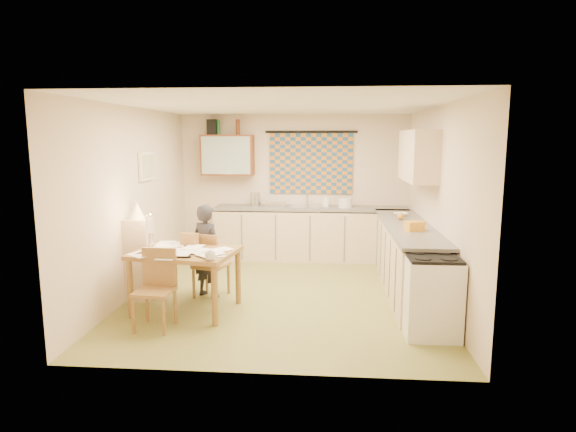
# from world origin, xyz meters

# --- Properties ---
(floor) EXTENTS (4.00, 4.50, 0.02)m
(floor) POSITION_xyz_m (0.00, 0.00, -0.01)
(floor) COLOR olive
(floor) RESTS_ON ground
(ceiling) EXTENTS (4.00, 4.50, 0.02)m
(ceiling) POSITION_xyz_m (0.00, 0.00, 2.51)
(ceiling) COLOR white
(ceiling) RESTS_ON floor
(wall_back) EXTENTS (4.00, 0.02, 2.50)m
(wall_back) POSITION_xyz_m (0.00, 2.26, 1.25)
(wall_back) COLOR beige
(wall_back) RESTS_ON floor
(wall_front) EXTENTS (4.00, 0.02, 2.50)m
(wall_front) POSITION_xyz_m (0.00, -2.26, 1.25)
(wall_front) COLOR beige
(wall_front) RESTS_ON floor
(wall_left) EXTENTS (0.02, 4.50, 2.50)m
(wall_left) POSITION_xyz_m (-2.01, 0.00, 1.25)
(wall_left) COLOR beige
(wall_left) RESTS_ON floor
(wall_right) EXTENTS (0.02, 4.50, 2.50)m
(wall_right) POSITION_xyz_m (2.01, 0.00, 1.25)
(wall_right) COLOR beige
(wall_right) RESTS_ON floor
(window_blind) EXTENTS (1.45, 0.03, 1.05)m
(window_blind) POSITION_xyz_m (0.30, 2.22, 1.65)
(window_blind) COLOR #265179
(window_blind) RESTS_ON wall_back
(curtain_rod) EXTENTS (1.60, 0.04, 0.04)m
(curtain_rod) POSITION_xyz_m (0.30, 2.20, 2.20)
(curtain_rod) COLOR black
(curtain_rod) RESTS_ON wall_back
(wall_cabinet) EXTENTS (0.90, 0.34, 0.70)m
(wall_cabinet) POSITION_xyz_m (-1.15, 2.08, 1.80)
(wall_cabinet) COLOR #612D14
(wall_cabinet) RESTS_ON wall_back
(wall_cabinet_glass) EXTENTS (0.84, 0.02, 0.64)m
(wall_cabinet_glass) POSITION_xyz_m (-1.15, 1.91, 1.80)
(wall_cabinet_glass) COLOR #99B2A5
(wall_cabinet_glass) RESTS_ON wall_back
(upper_cabinet_right) EXTENTS (0.34, 1.30, 0.70)m
(upper_cabinet_right) POSITION_xyz_m (1.83, 0.55, 1.85)
(upper_cabinet_right) COLOR #CBAC8A
(upper_cabinet_right) RESTS_ON wall_right
(framed_print) EXTENTS (0.04, 0.50, 0.40)m
(framed_print) POSITION_xyz_m (-1.97, 0.40, 1.70)
(framed_print) COLOR white
(framed_print) RESTS_ON wall_left
(print_canvas) EXTENTS (0.01, 0.42, 0.32)m
(print_canvas) POSITION_xyz_m (-1.95, 0.40, 1.70)
(print_canvas) COLOR silver
(print_canvas) RESTS_ON wall_left
(counter_back) EXTENTS (3.30, 0.62, 0.92)m
(counter_back) POSITION_xyz_m (0.31, 1.95, 0.45)
(counter_back) COLOR #CBAC8A
(counter_back) RESTS_ON floor
(counter_right) EXTENTS (0.62, 2.95, 0.92)m
(counter_right) POSITION_xyz_m (1.70, 0.34, 0.45)
(counter_right) COLOR #CBAC8A
(counter_right) RESTS_ON floor
(stove) EXTENTS (0.56, 0.56, 0.87)m
(stove) POSITION_xyz_m (1.70, -1.24, 0.43)
(stove) COLOR white
(stove) RESTS_ON floor
(sink) EXTENTS (0.61, 0.53, 0.10)m
(sink) POSITION_xyz_m (0.24, 1.95, 0.88)
(sink) COLOR silver
(sink) RESTS_ON counter_back
(tap) EXTENTS (0.04, 0.04, 0.28)m
(tap) POSITION_xyz_m (0.24, 2.13, 1.06)
(tap) COLOR silver
(tap) RESTS_ON counter_back
(dish_rack) EXTENTS (0.36, 0.31, 0.06)m
(dish_rack) POSITION_xyz_m (-0.30, 1.95, 0.95)
(dish_rack) COLOR silver
(dish_rack) RESTS_ON counter_back
(kettle) EXTENTS (0.23, 0.23, 0.24)m
(kettle) POSITION_xyz_m (-0.65, 1.95, 1.04)
(kettle) COLOR silver
(kettle) RESTS_ON counter_back
(mixing_bowl) EXTENTS (0.27, 0.27, 0.16)m
(mixing_bowl) POSITION_xyz_m (0.90, 1.95, 1.00)
(mixing_bowl) COLOR white
(mixing_bowl) RESTS_ON counter_back
(soap_bottle) EXTENTS (0.11, 0.11, 0.21)m
(soap_bottle) POSITION_xyz_m (0.57, 2.00, 1.03)
(soap_bottle) COLOR white
(soap_bottle) RESTS_ON counter_back
(bowl) EXTENTS (0.29, 0.29, 0.05)m
(bowl) POSITION_xyz_m (1.70, 1.06, 0.95)
(bowl) COLOR white
(bowl) RESTS_ON counter_right
(orange_bag) EXTENTS (0.26, 0.22, 0.12)m
(orange_bag) POSITION_xyz_m (1.70, -0.10, 0.98)
(orange_bag) COLOR gold
(orange_bag) RESTS_ON counter_right
(fruit_orange) EXTENTS (0.10, 0.10, 0.10)m
(fruit_orange) POSITION_xyz_m (1.65, 0.75, 0.97)
(fruit_orange) COLOR gold
(fruit_orange) RESTS_ON counter_right
(speaker) EXTENTS (0.18, 0.21, 0.26)m
(speaker) POSITION_xyz_m (-1.42, 2.08, 2.28)
(speaker) COLOR black
(speaker) RESTS_ON wall_cabinet
(bottle_green) EXTENTS (0.09, 0.09, 0.26)m
(bottle_green) POSITION_xyz_m (-1.31, 2.08, 2.28)
(bottle_green) COLOR #195926
(bottle_green) RESTS_ON wall_cabinet
(bottle_brown) EXTENTS (0.07, 0.07, 0.26)m
(bottle_brown) POSITION_xyz_m (-0.96, 2.08, 2.28)
(bottle_brown) COLOR #612D14
(bottle_brown) RESTS_ON wall_cabinet
(dining_table) EXTENTS (1.30, 1.07, 0.75)m
(dining_table) POSITION_xyz_m (-1.12, -0.72, 0.38)
(dining_table) COLOR brown
(dining_table) RESTS_ON floor
(chair_far) EXTENTS (0.49, 0.49, 0.87)m
(chair_far) POSITION_xyz_m (-0.95, -0.17, 0.27)
(chair_far) COLOR brown
(chair_far) RESTS_ON floor
(chair_near) EXTENTS (0.42, 0.42, 0.88)m
(chair_near) POSITION_xyz_m (-1.30, -1.29, 0.27)
(chair_near) COLOR brown
(chair_near) RESTS_ON floor
(person) EXTENTS (0.71, 0.68, 1.25)m
(person) POSITION_xyz_m (-0.99, -0.17, 0.62)
(person) COLOR black
(person) RESTS_ON floor
(shelf_stand) EXTENTS (0.32, 0.30, 1.07)m
(shelf_stand) POSITION_xyz_m (-1.84, -0.34, 0.53)
(shelf_stand) COLOR #CBAC8A
(shelf_stand) RESTS_ON floor
(lampshade) EXTENTS (0.20, 0.20, 0.22)m
(lampshade) POSITION_xyz_m (-1.84, -0.34, 1.18)
(lampshade) COLOR white
(lampshade) RESTS_ON shelf_stand
(letter_rack) EXTENTS (0.24, 0.17, 0.16)m
(letter_rack) POSITION_xyz_m (-1.14, -0.44, 0.83)
(letter_rack) COLOR brown
(letter_rack) RESTS_ON dining_table
(mug) EXTENTS (0.12, 0.12, 0.09)m
(mug) POSITION_xyz_m (-0.71, -1.15, 0.80)
(mug) COLOR white
(mug) RESTS_ON dining_table
(magazine) EXTENTS (0.26, 0.31, 0.02)m
(magazine) POSITION_xyz_m (-1.60, -0.89, 0.76)
(magazine) COLOR maroon
(magazine) RESTS_ON dining_table
(book) EXTENTS (0.18, 0.24, 0.02)m
(book) POSITION_xyz_m (-1.54, -0.75, 0.76)
(book) COLOR gold
(book) RESTS_ON dining_table
(orange_box) EXTENTS (0.14, 0.12, 0.04)m
(orange_box) POSITION_xyz_m (-1.44, -0.95, 0.77)
(orange_box) COLOR gold
(orange_box) RESTS_ON dining_table
(eyeglasses) EXTENTS (0.14, 0.07, 0.02)m
(eyeglasses) POSITION_xyz_m (-1.02, -1.05, 0.76)
(eyeglasses) COLOR black
(eyeglasses) RESTS_ON dining_table
(candle_holder) EXTENTS (0.08, 0.08, 0.18)m
(candle_holder) POSITION_xyz_m (-1.58, -0.59, 0.84)
(candle_holder) COLOR silver
(candle_holder) RESTS_ON dining_table
(candle) EXTENTS (0.03, 0.03, 0.22)m
(candle) POSITION_xyz_m (-1.62, -0.60, 1.04)
(candle) COLOR white
(candle) RESTS_ON dining_table
(candle_flame) EXTENTS (0.02, 0.02, 0.02)m
(candle_flame) POSITION_xyz_m (-1.58, -0.57, 1.16)
(candle_flame) COLOR #FFCC66
(candle_flame) RESTS_ON dining_table
(papers) EXTENTS (1.23, 0.98, 0.03)m
(papers) POSITION_xyz_m (-1.21, -0.79, 0.76)
(papers) COLOR white
(papers) RESTS_ON dining_table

